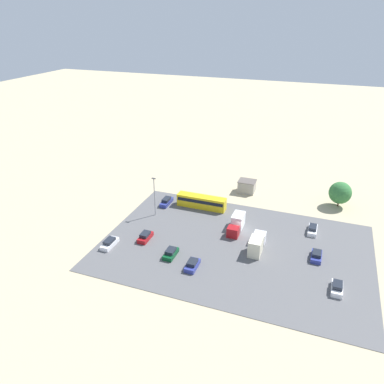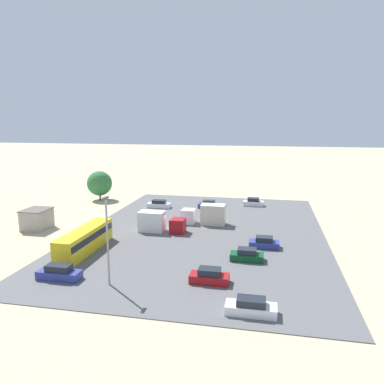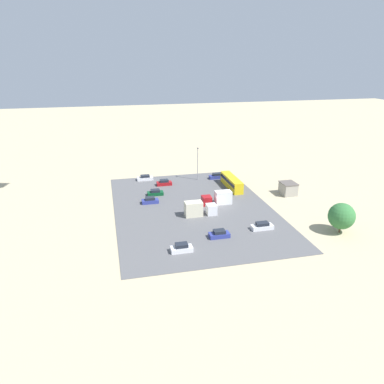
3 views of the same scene
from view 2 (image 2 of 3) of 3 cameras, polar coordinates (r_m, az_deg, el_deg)
The scene contains 16 objects.
ground_plane at distance 59.53m, azimuth -4.06°, elevation -5.75°, with size 400.00×400.00×0.00m, color tan.
parking_lot_surface at distance 58.23m, azimuth 1.70°, elevation -6.07°, with size 52.94×36.28×0.08m.
shed_building at distance 64.37m, azimuth -22.56°, elevation -3.82°, with size 4.48×3.76×3.21m.
bus at distance 51.22m, azimuth -16.01°, elevation -6.95°, with size 11.90×2.52×3.01m.
parked_car_0 at distance 35.11m, azimuth 8.98°, elevation -16.96°, with size 1.82×4.56×1.49m.
parked_car_1 at distance 74.04m, azimuth -5.06°, elevation -1.88°, with size 1.82×4.55×1.51m.
parked_car_2 at distance 73.30m, azimuth 2.59°, elevation -1.98°, with size 1.94×4.07×1.52m.
parked_car_3 at distance 51.90m, azimuth 10.93°, elevation -7.63°, with size 1.91×4.03×1.52m.
parked_car_4 at distance 76.31m, azimuth 9.31°, elevation -1.57°, with size 1.85×4.05×1.60m.
parked_car_5 at distance 43.84m, azimuth -19.59°, elevation -11.55°, with size 1.75×4.74×1.63m.
parked_car_6 at distance 47.02m, azimuth 8.37°, elevation -9.53°, with size 1.91×4.06×1.51m.
parked_car_7 at distance 40.60m, azimuth 2.67°, elevation -12.76°, with size 1.87×4.15×1.59m.
parked_truck_0 at distance 58.05m, azimuth -5.05°, elevation -4.66°, with size 2.37×7.21×3.11m.
parked_truck_1 at distance 61.98m, azimuth 2.15°, elevation -3.52°, with size 2.37×7.20×3.34m.
tree_near_shed at distance 83.28m, azimuth -13.91°, elevation 1.29°, with size 5.34×5.34×6.28m.
light_pole_lot_centre at distance 39.49m, azimuth -12.77°, elevation -6.78°, with size 0.90×0.28×9.40m.
Camera 2 is at (54.88, 15.56, 17.02)m, focal length 35.00 mm.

